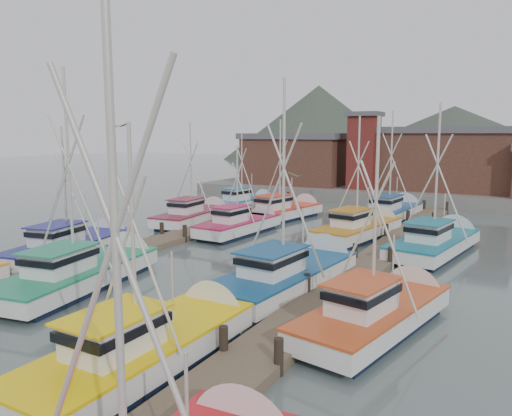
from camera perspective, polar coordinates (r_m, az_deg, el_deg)
The scene contains 22 objects.
ground at distance 27.29m, azimuth -4.25°, elevation -7.22°, with size 260.00×260.00×0.00m, color #4E5E5C.
dock_left at distance 34.43m, azimuth -10.41°, elevation -3.65°, with size 2.30×46.00×1.50m.
dock_right at distance 28.01m, azimuth 12.61°, elevation -6.54°, with size 2.30×46.00×1.50m.
quay at distance 61.11m, azimuth 14.93°, elevation 1.86°, with size 44.00×16.00×1.20m, color gray.
shed_left at distance 62.46m, azimuth 4.73°, elevation 5.70°, with size 12.72×8.48×6.20m.
shed_center at distance 59.66m, azimuth 20.70°, elevation 5.39°, with size 14.84×9.54×6.90m.
lookout_tower at distance 57.42m, azimuth 12.21°, elevation 6.50°, with size 3.60×3.60×8.50m.
distant_hills at distance 147.31m, azimuth 18.10°, elevation 5.24°, with size 175.00×140.00×42.00m.
boat_1 at distance 16.92m, azimuth -11.67°, elevation -15.05°, with size 3.50×9.48×8.55m.
boat_4 at distance 25.99m, azimuth -18.89°, elevation -6.89°, with size 4.63×10.44×11.27m.
boat_5 at distance 24.34m, azimuth 4.06°, elevation -7.49°, with size 4.34×10.44×10.80m.
boat_6 at distance 32.20m, azimuth -19.85°, elevation -4.02°, with size 4.64×9.98×8.66m.
boat_7 at distance 19.92m, azimuth 14.03°, elevation -11.44°, with size 4.36×9.19×8.75m.
boat_8 at distance 37.07m, azimuth -1.54°, elevation -1.91°, with size 3.17×8.67×7.23m.
boat_9 at distance 36.42m, azimuth 11.93°, elevation -2.28°, with size 4.36×9.71×9.40m.
boat_10 at distance 41.63m, azimuth -6.85°, elevation -0.81°, with size 3.73×9.30×9.06m.
boat_11 at distance 33.04m, azimuth 20.02°, elevation -3.71°, with size 4.54×10.12×10.09m.
boat_12 at distance 43.40m, azimuth 3.31°, elevation -0.38°, with size 4.48×9.84×9.40m.
boat_13 at distance 44.82m, azimuth 15.28°, elevation -0.38°, with size 4.08×10.10×10.13m.
boat_14 at distance 48.78m, azimuth -1.14°, elevation 0.62°, with size 3.76×8.69×8.10m.
gull_near at distance 23.93m, azimuth -15.45°, elevation 9.10°, with size 1.55×0.64×0.24m.
gull_far at distance 25.05m, azimuth 5.12°, elevation 3.74°, with size 1.53×0.66×0.24m.
Camera 1 is at (14.32, -22.02, 7.40)m, focal length 35.00 mm.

